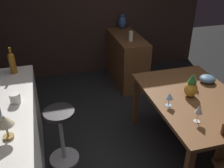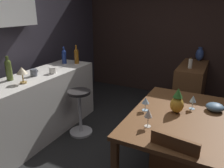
{
  "view_description": "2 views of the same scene",
  "coord_description": "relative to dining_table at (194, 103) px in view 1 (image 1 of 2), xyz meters",
  "views": [
    {
      "loc": [
        -1.87,
        1.0,
        2.18
      ],
      "look_at": [
        0.63,
        0.3,
        0.73
      ],
      "focal_mm": 40.93,
      "sensor_mm": 36.0,
      "label": 1
    },
    {
      "loc": [
        -2.0,
        -0.77,
        1.77
      ],
      "look_at": [
        0.46,
        0.49,
        0.81
      ],
      "focal_mm": 35.11,
      "sensor_mm": 36.0,
      "label": 2
    }
  ],
  "objects": [
    {
      "name": "pillar_candle_tall",
      "position": [
        1.63,
        0.16,
        0.24
      ],
      "size": [
        0.06,
        0.06,
        0.18
      ],
      "color": "white",
      "rests_on": "sideboard_cabinet"
    },
    {
      "name": "wine_glass_right",
      "position": [
        -0.07,
        0.35,
        0.19
      ],
      "size": [
        0.08,
        0.08,
        0.15
      ],
      "color": "silver",
      "rests_on": "dining_table"
    },
    {
      "name": "cup_white",
      "position": [
        0.15,
        1.79,
        0.29
      ],
      "size": [
        0.13,
        0.1,
        0.09
      ],
      "color": "white",
      "rests_on": "kitchen_counter"
    },
    {
      "name": "sideboard_cabinet",
      "position": [
        1.89,
        0.13,
        -0.25
      ],
      "size": [
        1.1,
        0.44,
        0.82
      ],
      "primitive_type": "cube",
      "color": "brown",
      "rests_on": "ground_plane"
    },
    {
      "name": "wine_glass_center",
      "position": [
        -0.37,
        0.22,
        0.21
      ],
      "size": [
        0.07,
        0.07,
        0.18
      ],
      "color": "silver",
      "rests_on": "dining_table"
    },
    {
      "name": "wine_glass_left",
      "position": [
        0.2,
        -0.09,
        0.19
      ],
      "size": [
        0.07,
        0.07,
        0.15
      ],
      "color": "silver",
      "rests_on": "dining_table"
    },
    {
      "name": "pineapple_centerpiece",
      "position": [
        0.04,
        0.04,
        0.19
      ],
      "size": [
        0.14,
        0.14,
        0.27
      ],
      "color": "gold",
      "rests_on": "dining_table"
    },
    {
      "name": "wine_bottle_amber",
      "position": [
        0.78,
        1.83,
        0.37
      ],
      "size": [
        0.07,
        0.07,
        0.3
      ],
      "color": "#8C5114",
      "rests_on": "kitchen_counter"
    },
    {
      "name": "ground_plane",
      "position": [
        -0.1,
        0.47,
        -0.66
      ],
      "size": [
        9.0,
        9.0,
        0.0
      ],
      "primitive_type": "plane",
      "color": "black"
    },
    {
      "name": "wall_side_right",
      "position": [
        2.45,
        0.77,
        0.64
      ],
      "size": [
        0.1,
        4.4,
        2.6
      ],
      "primitive_type": "cube",
      "color": "#33231E",
      "rests_on": "ground_plane"
    },
    {
      "name": "dining_table",
      "position": [
        0.0,
        0.0,
        0.0
      ],
      "size": [
        1.39,
        0.94,
        0.74
      ],
      "color": "brown",
      "rests_on": "ground_plane"
    },
    {
      "name": "counter_lamp",
      "position": [
        -0.35,
        1.82,
        0.39
      ],
      "size": [
        0.13,
        0.13,
        0.2
      ],
      "color": "#A58447",
      "rests_on": "kitchen_counter"
    },
    {
      "name": "vase_ceramic_blue",
      "position": [
        2.29,
        0.09,
        0.28
      ],
      "size": [
        0.14,
        0.14,
        0.26
      ],
      "color": "#334C8C",
      "rests_on": "sideboard_cabinet"
    },
    {
      "name": "fruit_bowl",
      "position": [
        0.26,
        -0.31,
        0.12
      ],
      "size": [
        0.18,
        0.18,
        0.08
      ],
      "primitive_type": "ellipsoid",
      "color": "slate",
      "rests_on": "dining_table"
    },
    {
      "name": "kitchen_counter",
      "position": [
        -0.11,
        1.94,
        -0.21
      ],
      "size": [
        2.1,
        0.6,
        0.9
      ],
      "primitive_type": "cube",
      "color": "silver",
      "rests_on": "ground_plane"
    },
    {
      "name": "bar_stool",
      "position": [
        0.23,
        1.42,
        -0.3
      ],
      "size": [
        0.34,
        0.34,
        0.67
      ],
      "color": "#262323",
      "rests_on": "ground_plane"
    }
  ]
}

